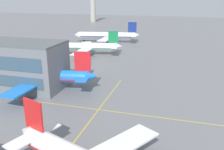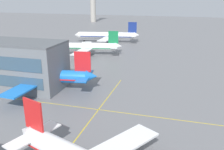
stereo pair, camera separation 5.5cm
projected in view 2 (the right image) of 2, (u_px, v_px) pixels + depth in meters
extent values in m
cone|color=white|center=(27.00, 132.00, 41.10)|extent=(3.64, 3.86, 3.12)
cube|color=red|center=(33.00, 115.00, 38.71)|extent=(4.02, 1.66, 5.19)
cube|color=white|center=(20.00, 142.00, 38.09)|extent=(4.09, 5.16, 0.21)
cube|color=white|center=(46.00, 128.00, 42.12)|extent=(4.09, 5.16, 0.21)
cube|color=white|center=(123.00, 144.00, 39.21)|extent=(10.57, 13.43, 0.35)
cylinder|color=blue|center=(35.00, 75.00, 69.88)|extent=(30.29, 8.19, 3.57)
cone|color=blue|center=(92.00, 76.00, 67.82)|extent=(3.50, 3.82, 3.40)
cube|color=red|center=(83.00, 62.00, 66.84)|extent=(4.51, 1.03, 5.64)
cube|color=blue|center=(87.00, 73.00, 70.71)|extent=(3.73, 5.30, 0.23)
cube|color=blue|center=(82.00, 79.00, 65.39)|extent=(3.73, 5.30, 0.23)
cube|color=blue|center=(48.00, 69.00, 77.49)|extent=(9.60, 14.92, 0.38)
cube|color=blue|center=(25.00, 87.00, 62.41)|extent=(5.65, 14.35, 0.38)
cylinder|color=blue|center=(41.00, 76.00, 75.07)|extent=(3.46, 2.45, 1.98)
cylinder|color=blue|center=(27.00, 87.00, 65.85)|extent=(3.46, 2.45, 1.98)
cube|color=red|center=(35.00, 77.00, 70.02)|extent=(27.91, 7.85, 0.34)
cylinder|color=#99999E|center=(45.00, 80.00, 72.69)|extent=(0.26, 0.26, 1.55)
cylinder|color=black|center=(45.00, 84.00, 73.01)|extent=(1.09, 0.58, 1.03)
cylinder|color=#99999E|center=(38.00, 86.00, 68.08)|extent=(0.26, 0.26, 1.55)
cylinder|color=black|center=(39.00, 90.00, 68.40)|extent=(1.09, 0.58, 1.03)
cylinder|color=white|center=(83.00, 47.00, 108.74)|extent=(29.00, 9.85, 3.44)
cone|color=white|center=(48.00, 46.00, 109.53)|extent=(3.05, 3.81, 3.37)
cone|color=white|center=(119.00, 46.00, 107.82)|extent=(3.56, 3.83, 3.27)
cube|color=#197F47|center=(113.00, 37.00, 106.72)|extent=(4.31, 1.29, 5.43)
cube|color=white|center=(115.00, 45.00, 110.49)|extent=(3.88, 5.24, 0.22)
cube|color=white|center=(114.00, 47.00, 105.34)|extent=(3.88, 5.24, 0.22)
cube|color=white|center=(87.00, 44.00, 116.16)|extent=(10.00, 14.30, 0.36)
cube|color=white|center=(82.00, 52.00, 101.56)|extent=(4.94, 13.66, 0.36)
cylinder|color=#2D9956|center=(84.00, 48.00, 113.75)|extent=(3.43, 2.54, 1.90)
cylinder|color=#2D9956|center=(81.00, 53.00, 104.82)|extent=(3.43, 2.54, 1.90)
cube|color=#385166|center=(52.00, 45.00, 109.27)|extent=(2.30, 3.45, 0.63)
cube|color=#197F47|center=(83.00, 48.00, 108.87)|extent=(26.75, 9.37, 0.33)
cylinder|color=#99999E|center=(57.00, 51.00, 110.03)|extent=(0.25, 0.25, 1.49)
cylinder|color=black|center=(57.00, 53.00, 110.34)|extent=(1.06, 0.62, 1.00)
cylinder|color=#99999E|center=(88.00, 50.00, 111.57)|extent=(0.25, 0.25, 1.49)
cylinder|color=black|center=(88.00, 53.00, 111.88)|extent=(1.06, 0.62, 1.00)
cylinder|color=#99999E|center=(86.00, 53.00, 107.11)|extent=(0.25, 0.25, 1.49)
cylinder|color=black|center=(86.00, 55.00, 107.42)|extent=(1.06, 0.62, 1.00)
cylinder|color=white|center=(106.00, 35.00, 136.89)|extent=(31.05, 9.19, 3.67)
cone|color=white|center=(77.00, 35.00, 138.44)|extent=(3.12, 3.99, 3.60)
cone|color=white|center=(137.00, 35.00, 135.19)|extent=(3.67, 3.99, 3.49)
cube|color=navy|center=(132.00, 27.00, 134.12)|extent=(4.62, 1.18, 5.79)
cube|color=white|center=(133.00, 34.00, 138.11)|extent=(3.95, 5.50, 0.23)
cube|color=white|center=(133.00, 36.00, 132.64)|extent=(3.95, 5.50, 0.23)
cube|color=white|center=(109.00, 34.00, 144.74)|extent=(10.16, 15.30, 0.39)
cube|color=white|center=(106.00, 39.00, 129.22)|extent=(5.42, 14.62, 0.39)
cylinder|color=navy|center=(107.00, 37.00, 142.23)|extent=(3.60, 2.59, 2.03)
cylinder|color=navy|center=(105.00, 40.00, 132.73)|extent=(3.60, 2.59, 2.03)
cube|color=#385166|center=(81.00, 34.00, 138.07)|extent=(2.32, 3.63, 0.68)
cube|color=navy|center=(106.00, 36.00, 137.03)|extent=(28.63, 8.78, 0.35)
cylinder|color=#99999E|center=(84.00, 39.00, 138.80)|extent=(0.27, 0.27, 1.59)
cylinder|color=black|center=(84.00, 41.00, 139.13)|extent=(1.12, 0.62, 1.06)
cylinder|color=#99999E|center=(110.00, 39.00, 139.82)|extent=(0.27, 0.27, 1.59)
cylinder|color=black|center=(110.00, 41.00, 140.15)|extent=(1.12, 0.62, 1.06)
cylinder|color=#99999E|center=(109.00, 40.00, 135.07)|extent=(0.27, 0.27, 1.59)
cylinder|color=black|center=(109.00, 42.00, 135.41)|extent=(1.12, 0.62, 1.06)
cube|color=yellow|center=(99.00, 110.00, 57.64)|extent=(154.33, 0.20, 0.01)
cylinder|color=#ADA89E|center=(93.00, 3.00, 234.80)|extent=(5.20, 5.20, 35.15)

